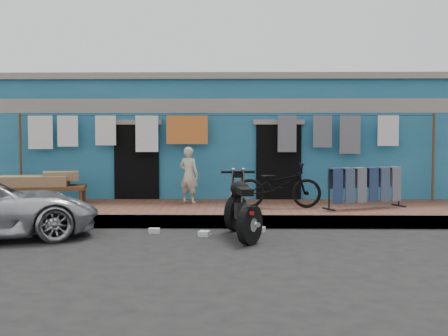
# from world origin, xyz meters

# --- Properties ---
(ground) EXTENTS (80.00, 80.00, 0.00)m
(ground) POSITION_xyz_m (0.00, 0.00, 0.00)
(ground) COLOR black
(ground) RESTS_ON ground
(sidewalk) EXTENTS (28.00, 3.00, 0.25)m
(sidewalk) POSITION_xyz_m (0.00, 3.00, 0.12)
(sidewalk) COLOR brown
(sidewalk) RESTS_ON ground
(curb) EXTENTS (28.00, 0.10, 0.25)m
(curb) POSITION_xyz_m (0.00, 1.55, 0.12)
(curb) COLOR gray
(curb) RESTS_ON ground
(building) EXTENTS (12.20, 5.20, 3.36)m
(building) POSITION_xyz_m (-0.00, 6.99, 1.69)
(building) COLOR #21658C
(building) RESTS_ON ground
(clothesline) EXTENTS (10.06, 0.06, 2.10)m
(clothesline) POSITION_xyz_m (-0.42, 4.25, 1.81)
(clothesline) COLOR brown
(clothesline) RESTS_ON sidewalk
(seated_person) EXTENTS (0.56, 0.48, 1.30)m
(seated_person) POSITION_xyz_m (-0.84, 3.63, 0.90)
(seated_person) COLOR beige
(seated_person) RESTS_ON sidewalk
(bicycle) EXTENTS (1.85, 0.69, 1.19)m
(bicycle) POSITION_xyz_m (1.16, 2.77, 0.84)
(bicycle) COLOR black
(bicycle) RESTS_ON sidewalk
(motorcycle) EXTENTS (1.17, 1.97, 1.15)m
(motorcycle) POSITION_xyz_m (0.35, 0.52, 0.57)
(motorcycle) COLOR black
(motorcycle) RESTS_ON ground
(charpoy) EXTENTS (2.42, 1.68, 0.71)m
(charpoy) POSITION_xyz_m (-4.20, 3.32, 0.60)
(charpoy) COLOR brown
(charpoy) RESTS_ON sidewalk
(jeans_rack) EXTENTS (2.15, 1.70, 0.91)m
(jeans_rack) POSITION_xyz_m (3.02, 2.74, 0.70)
(jeans_rack) COLOR black
(jeans_rack) RESTS_ON sidewalk
(litter_a) EXTENTS (0.22, 0.18, 0.09)m
(litter_a) POSITION_xyz_m (-1.27, 0.92, 0.05)
(litter_a) COLOR silver
(litter_a) RESTS_ON ground
(litter_b) EXTENTS (0.17, 0.21, 0.09)m
(litter_b) POSITION_xyz_m (0.71, 1.11, 0.04)
(litter_b) COLOR silver
(litter_b) RESTS_ON ground
(litter_c) EXTENTS (0.22, 0.26, 0.09)m
(litter_c) POSITION_xyz_m (-0.33, 0.63, 0.05)
(litter_c) COLOR silver
(litter_c) RESTS_ON ground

